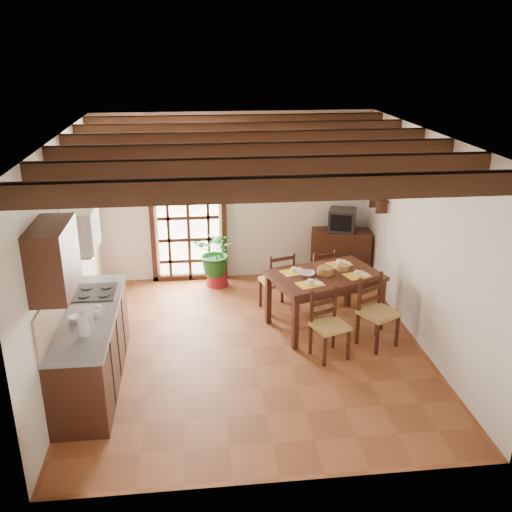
{
  "coord_description": "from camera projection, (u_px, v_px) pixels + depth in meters",
  "views": [
    {
      "loc": [
        -0.69,
        -6.65,
        3.84
      ],
      "look_at": [
        0.1,
        0.4,
        1.15
      ],
      "focal_mm": 40.0,
      "sensor_mm": 36.0,
      "label": 1
    }
  ],
  "objects": [
    {
      "name": "french_door",
      "position": [
        188.0,
        213.0,
        9.38
      ],
      "size": [
        1.26,
        0.11,
        2.32
      ],
      "color": "white",
      "rests_on": "ground_plane"
    },
    {
      "name": "chair_far_left",
      "position": [
        277.0,
        291.0,
        8.59
      ],
      "size": [
        0.54,
        0.52,
        0.94
      ],
      "rotation": [
        0.0,
        0.0,
        3.45
      ],
      "color": "tan",
      "rests_on": "ground_plane"
    },
    {
      "name": "range_hood",
      "position": [
        80.0,
        230.0,
        6.73
      ],
      "size": [
        0.38,
        0.6,
        0.54
      ],
      "color": "white",
      "rests_on": "room_shell"
    },
    {
      "name": "ground_plane",
      "position": [
        252.0,
        347.0,
        7.61
      ],
      "size": [
        5.0,
        5.0,
        0.0
      ],
      "primitive_type": "plane",
      "color": "brown"
    },
    {
      "name": "chair_far_right",
      "position": [
        319.0,
        285.0,
        8.88
      ],
      "size": [
        0.48,
        0.46,
        0.87
      ],
      "rotation": [
        0.0,
        0.0,
        3.37
      ],
      "color": "tan",
      "rests_on": "ground_plane"
    },
    {
      "name": "chair_near_right",
      "position": [
        377.0,
        324.0,
        7.58
      ],
      "size": [
        0.59,
        0.58,
        0.96
      ],
      "rotation": [
        0.0,
        0.0,
        0.5
      ],
      "color": "tan",
      "rests_on": "ground_plane"
    },
    {
      "name": "table_setting",
      "position": [
        325.0,
        268.0,
        7.87
      ],
      "size": [
        1.08,
        0.72,
        0.1
      ],
      "rotation": [
        0.0,
        0.0,
        0.31
      ],
      "color": "yellow",
      "rests_on": "dining_table"
    },
    {
      "name": "framed_picture",
      "position": [
        387.0,
        167.0,
        8.6
      ],
      "size": [
        0.03,
        0.32,
        0.32
      ],
      "color": "brown",
      "rests_on": "room_shell"
    },
    {
      "name": "upper_cabinet",
      "position": [
        53.0,
        259.0,
        5.53
      ],
      "size": [
        0.35,
        0.8,
        0.7
      ],
      "primitive_type": "cube",
      "color": "black",
      "rests_on": "room_shell"
    },
    {
      "name": "room_shell",
      "position": [
        252.0,
        217.0,
        6.97
      ],
      "size": [
        4.52,
        5.02,
        2.81
      ],
      "color": "silver",
      "rests_on": "ground_plane"
    },
    {
      "name": "crt_tv",
      "position": [
        342.0,
        220.0,
        9.49
      ],
      "size": [
        0.54,
        0.52,
        0.37
      ],
      "rotation": [
        0.0,
        0.0,
        -0.36
      ],
      "color": "black",
      "rests_on": "sideboard"
    },
    {
      "name": "wall_shelf",
      "position": [
        379.0,
        202.0,
        8.79
      ],
      "size": [
        0.2,
        0.42,
        0.2
      ],
      "color": "black",
      "rests_on": "room_shell"
    },
    {
      "name": "kitchen_counter",
      "position": [
        92.0,
        347.0,
        6.68
      ],
      "size": [
        0.64,
        2.25,
        1.38
      ],
      "color": "black",
      "rests_on": "ground_plane"
    },
    {
      "name": "pendant_lamp",
      "position": [
        328.0,
        182.0,
        7.55
      ],
      "size": [
        0.36,
        0.36,
        0.84
      ],
      "color": "black",
      "rests_on": "room_shell"
    },
    {
      "name": "plant_pot",
      "position": [
        217.0,
        278.0,
        9.53
      ],
      "size": [
        0.38,
        0.38,
        0.24
      ],
      "primitive_type": "cone",
      "color": "maroon",
      "rests_on": "ground_plane"
    },
    {
      "name": "chair_near_left",
      "position": [
        329.0,
        337.0,
        7.3
      ],
      "size": [
        0.53,
        0.51,
        0.9
      ],
      "rotation": [
        0.0,
        0.0,
        0.36
      ],
      "color": "tan",
      "rests_on": "ground_plane"
    },
    {
      "name": "ceiling_beams",
      "position": [
        251.0,
        145.0,
        6.66
      ],
      "size": [
        4.5,
        4.34,
        0.2
      ],
      "color": "black",
      "rests_on": "room_shell"
    },
    {
      "name": "fuse_box",
      "position": [
        326.0,
        175.0,
        9.45
      ],
      "size": [
        0.25,
        0.03,
        0.32
      ],
      "primitive_type": "cube",
      "color": "white",
      "rests_on": "room_shell"
    },
    {
      "name": "shelf_vase",
      "position": [
        379.0,
        193.0,
        8.74
      ],
      "size": [
        0.15,
        0.15,
        0.15
      ],
      "primitive_type": "imported",
      "color": "#B2BFB2",
      "rests_on": "wall_shelf"
    },
    {
      "name": "potted_plant",
      "position": [
        217.0,
        253.0,
        9.37
      ],
      "size": [
        2.29,
        2.14,
        2.06
      ],
      "primitive_type": "imported",
      "rotation": [
        0.0,
        0.0,
        -0.37
      ],
      "color": "#144C19",
      "rests_on": "ground_plane"
    },
    {
      "name": "sideboard",
      "position": [
        340.0,
        254.0,
        9.71
      ],
      "size": [
        1.08,
        0.67,
        0.85
      ],
      "primitive_type": "cube",
      "rotation": [
        0.0,
        0.0,
        -0.23
      ],
      "color": "black",
      "rests_on": "ground_plane"
    },
    {
      "name": "shelf_flowers",
      "position": [
        380.0,
        179.0,
        8.66
      ],
      "size": [
        0.14,
        0.14,
        0.36
      ],
      "color": "yellow",
      "rests_on": "shelf_vase"
    },
    {
      "name": "dining_table",
      "position": [
        325.0,
        281.0,
        7.94
      ],
      "size": [
        1.7,
        1.36,
        0.8
      ],
      "rotation": [
        0.0,
        0.0,
        0.31
      ],
      "color": "#3B1B13",
      "rests_on": "ground_plane"
    },
    {
      "name": "counter_items",
      "position": [
        89.0,
        306.0,
        6.59
      ],
      "size": [
        0.5,
        1.43,
        0.25
      ],
      "color": "black",
      "rests_on": "kitchen_counter"
    },
    {
      "name": "table_bowl",
      "position": [
        307.0,
        274.0,
        7.84
      ],
      "size": [
        0.26,
        0.26,
        0.05
      ],
      "primitive_type": "imported",
      "rotation": [
        0.0,
        0.0,
        -0.26
      ],
      "color": "white",
      "rests_on": "dining_table"
    }
  ]
}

